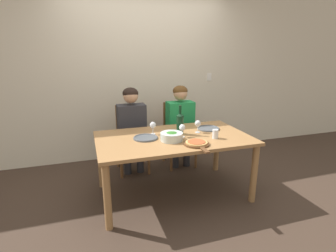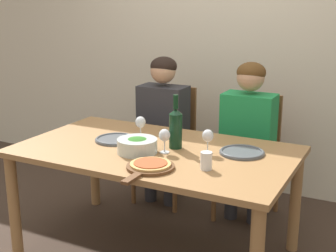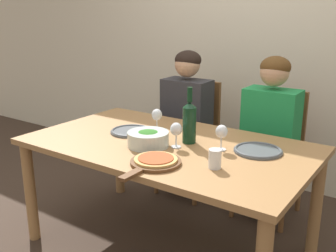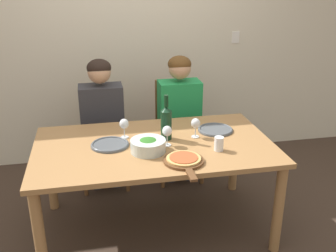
% 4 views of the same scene
% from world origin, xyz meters
% --- Properties ---
extents(ground_plane, '(40.00, 40.00, 0.00)m').
position_xyz_m(ground_plane, '(0.00, 0.00, 0.00)').
color(ground_plane, '#3D2D23').
extents(back_wall, '(10.00, 0.06, 2.70)m').
position_xyz_m(back_wall, '(0.00, 1.39, 1.35)').
color(back_wall, beige).
rests_on(back_wall, ground).
extents(dining_table, '(1.73, 1.00, 0.72)m').
position_xyz_m(dining_table, '(0.00, 0.00, 0.64)').
color(dining_table, '#9E7042').
rests_on(dining_table, ground).
extents(chair_left, '(0.42, 0.42, 0.94)m').
position_xyz_m(chair_left, '(-0.34, 0.86, 0.49)').
color(chair_left, brown).
rests_on(chair_left, ground).
extents(chair_right, '(0.42, 0.42, 0.94)m').
position_xyz_m(chair_right, '(0.36, 0.86, 0.49)').
color(chair_right, brown).
rests_on(chair_right, ground).
extents(person_woman, '(0.47, 0.51, 1.20)m').
position_xyz_m(person_woman, '(-0.34, 0.75, 0.72)').
color(person_woman, '#28282D').
rests_on(person_woman, ground).
extents(person_man, '(0.47, 0.51, 1.20)m').
position_xyz_m(person_man, '(0.36, 0.75, 0.72)').
color(person_man, '#28282D').
rests_on(person_man, ground).
extents(wine_bottle, '(0.08, 0.08, 0.34)m').
position_xyz_m(wine_bottle, '(0.11, 0.07, 0.86)').
color(wine_bottle, black).
rests_on(wine_bottle, dining_table).
extents(broccoli_bowl, '(0.25, 0.25, 0.10)m').
position_xyz_m(broccoli_bowl, '(-0.06, -0.12, 0.77)').
color(broccoli_bowl, silver).
rests_on(broccoli_bowl, dining_table).
extents(dinner_plate_left, '(0.28, 0.28, 0.02)m').
position_xyz_m(dinner_plate_left, '(-0.32, 0.03, 0.73)').
color(dinner_plate_left, '#4C5156').
rests_on(dinner_plate_left, dining_table).
extents(dinner_plate_right, '(0.28, 0.28, 0.02)m').
position_xyz_m(dinner_plate_right, '(0.52, 0.16, 0.73)').
color(dinner_plate_right, '#4C5156').
rests_on(dinner_plate_right, dining_table).
extents(pizza_on_board, '(0.27, 0.41, 0.04)m').
position_xyz_m(pizza_on_board, '(0.14, -0.33, 0.74)').
color(pizza_on_board, brown).
rests_on(pizza_on_board, dining_table).
extents(wine_glass_left, '(0.07, 0.07, 0.15)m').
position_xyz_m(wine_glass_left, '(-0.20, 0.16, 0.83)').
color(wine_glass_left, silver).
rests_on(wine_glass_left, dining_table).
extents(wine_glass_right, '(0.07, 0.07, 0.15)m').
position_xyz_m(wine_glass_right, '(0.33, 0.06, 0.83)').
color(wine_glass_right, silver).
rests_on(wine_glass_right, dining_table).
extents(wine_glass_centre, '(0.07, 0.07, 0.15)m').
position_xyz_m(wine_glass_centre, '(0.09, -0.04, 0.83)').
color(wine_glass_centre, silver).
rests_on(wine_glass_centre, dining_table).
extents(water_tumbler, '(0.07, 0.07, 0.10)m').
position_xyz_m(water_tumbler, '(0.43, -0.20, 0.77)').
color(water_tumbler, silver).
rests_on(water_tumbler, dining_table).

